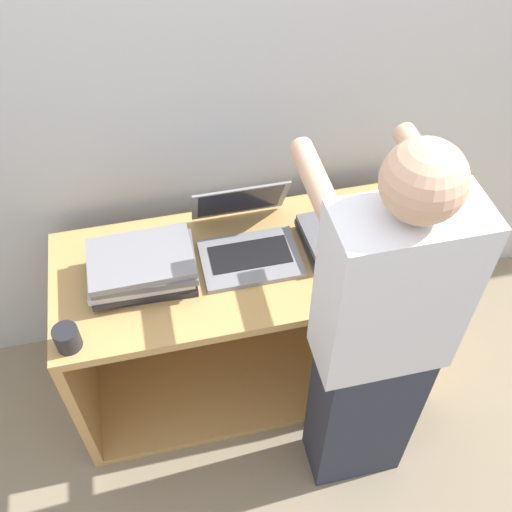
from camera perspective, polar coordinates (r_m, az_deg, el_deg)
ground_plane at (r=2.60m, az=1.04°, el=-16.33°), size 12.00×12.00×0.00m
wall_back at (r=2.14m, az=-3.00°, el=15.56°), size 8.00×0.05×2.40m
cart at (r=2.47m, az=-0.84°, el=-4.95°), size 1.41×0.59×0.75m
laptop_open at (r=2.13m, az=-0.88°, el=1.60°), size 0.35×0.36×0.23m
laptop_stack_left at (r=2.06m, az=-10.82°, el=-1.05°), size 0.37×0.27×0.12m
laptop_stack_right at (r=2.19m, az=9.04°, el=1.94°), size 0.36×0.26×0.07m
person at (r=1.92m, az=11.47°, el=-8.35°), size 0.40×0.52×1.56m
mug at (r=1.97m, az=-17.55°, el=-7.46°), size 0.08×0.08×0.08m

